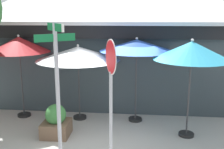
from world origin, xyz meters
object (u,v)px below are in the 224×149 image
street_sign_post (57,82)px  stop_sign (111,83)px  patio_umbrella_teal_far_right (192,51)px  patio_umbrella_royal_blue_right (137,46)px  sidewalk_planter (56,122)px  patio_umbrella_crimson_left (19,45)px  patio_umbrella_ivory_center (78,54)px

street_sign_post → stop_sign: bearing=-8.8°
patio_umbrella_teal_far_right → patio_umbrella_royal_blue_right: bearing=146.3°
patio_umbrella_teal_far_right → sidewalk_planter: patio_umbrella_teal_far_right is taller
street_sign_post → stop_sign: street_sign_post is taller
stop_sign → patio_umbrella_teal_far_right: bearing=45.3°
patio_umbrella_crimson_left → patio_umbrella_royal_blue_right: bearing=-0.1°
stop_sign → patio_umbrella_teal_far_right: size_ratio=1.06×
patio_umbrella_crimson_left → patio_umbrella_royal_blue_right: (3.82, -0.01, 0.02)m
sidewalk_planter → street_sign_post: bearing=-69.1°
street_sign_post → sidewalk_planter: (-0.56, 1.45, -1.58)m
stop_sign → sidewalk_planter: 2.90m
street_sign_post → patio_umbrella_teal_far_right: (3.18, 1.82, 0.46)m
patio_umbrella_crimson_left → patio_umbrella_ivory_center: size_ratio=1.04×
patio_umbrella_royal_blue_right → patio_umbrella_teal_far_right: (1.49, -0.99, -0.01)m
patio_umbrella_royal_blue_right → patio_umbrella_teal_far_right: 1.79m
stop_sign → patio_umbrella_teal_far_right: (1.98, 2.01, 0.42)m
street_sign_post → patio_umbrella_royal_blue_right: street_sign_post is taller
patio_umbrella_crimson_left → street_sign_post: bearing=-53.0°
patio_umbrella_teal_far_right → street_sign_post: bearing=-150.2°
patio_umbrella_crimson_left → patio_umbrella_ivory_center: patio_umbrella_crimson_left is taller
street_sign_post → patio_umbrella_royal_blue_right: (1.69, 2.82, 0.47)m
patio_umbrella_ivory_center → patio_umbrella_teal_far_right: 3.50m
street_sign_post → patio_umbrella_crimson_left: bearing=127.0°
stop_sign → patio_umbrella_teal_far_right: 2.85m
patio_umbrella_crimson_left → patio_umbrella_teal_far_right: size_ratio=1.00×
street_sign_post → patio_umbrella_crimson_left: (-2.13, 2.83, 0.46)m
patio_umbrella_crimson_left → stop_sign: bearing=-42.2°
patio_umbrella_crimson_left → patio_umbrella_royal_blue_right: 3.82m
patio_umbrella_royal_blue_right → stop_sign: bearing=-99.4°
stop_sign → sidewalk_planter: stop_sign is taller
street_sign_post → patio_umbrella_crimson_left: size_ratio=1.17×
street_sign_post → patio_umbrella_ivory_center: size_ratio=1.21×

